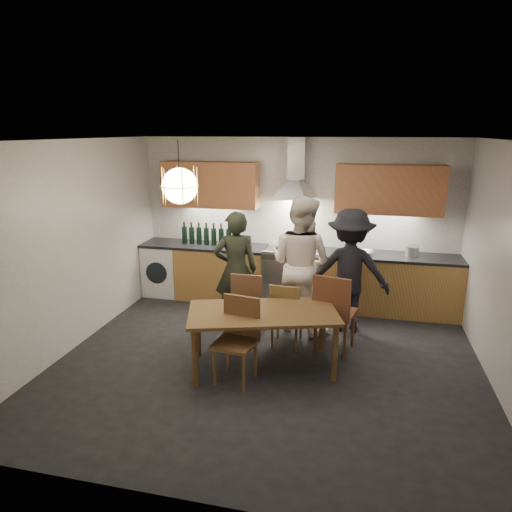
% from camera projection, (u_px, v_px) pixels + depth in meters
% --- Properties ---
extents(ground, '(5.00, 5.00, 0.00)m').
position_uv_depth(ground, '(268.00, 361.00, 5.53)').
color(ground, black).
rests_on(ground, ground).
extents(room_shell, '(5.02, 4.52, 2.61)m').
position_uv_depth(room_shell, '(269.00, 223.00, 5.07)').
color(room_shell, white).
rests_on(room_shell, ground).
extents(counter_run, '(5.00, 0.62, 0.90)m').
position_uv_depth(counter_run, '(294.00, 277.00, 7.23)').
color(counter_run, tan).
rests_on(counter_run, ground).
extents(range_stove, '(0.90, 0.60, 0.92)m').
position_uv_depth(range_stove, '(293.00, 278.00, 7.23)').
color(range_stove, silver).
rests_on(range_stove, ground).
extents(wall_fixtures, '(4.30, 0.54, 1.10)m').
position_uv_depth(wall_fixtures, '(296.00, 186.00, 6.96)').
color(wall_fixtures, '#CF804F').
rests_on(wall_fixtures, ground).
extents(pendant_lamp, '(0.43, 0.43, 0.70)m').
position_uv_depth(pendant_lamp, '(180.00, 186.00, 5.09)').
color(pendant_lamp, black).
rests_on(pendant_lamp, ground).
extents(dining_table, '(1.86, 1.30, 0.71)m').
position_uv_depth(dining_table, '(263.00, 318.00, 5.21)').
color(dining_table, brown).
rests_on(dining_table, ground).
extents(chair_back_left, '(0.42, 0.42, 0.91)m').
position_uv_depth(chair_back_left, '(248.00, 300.00, 6.03)').
color(chair_back_left, brown).
rests_on(chair_back_left, ground).
extents(chair_back_mid, '(0.41, 0.41, 0.85)m').
position_uv_depth(chair_back_mid, '(286.00, 311.00, 5.77)').
color(chair_back_mid, brown).
rests_on(chair_back_mid, ground).
extents(chair_back_right, '(0.56, 0.56, 1.03)m').
position_uv_depth(chair_back_right, '(333.00, 309.00, 5.59)').
color(chair_back_right, brown).
rests_on(chair_back_right, ground).
extents(chair_front, '(0.48, 0.48, 0.94)m').
position_uv_depth(chair_front, '(238.00, 333.00, 5.03)').
color(chair_front, brown).
rests_on(chair_front, ground).
extents(person_left, '(0.70, 0.57, 1.66)m').
position_uv_depth(person_left, '(236.00, 270.00, 6.32)').
color(person_left, black).
rests_on(person_left, ground).
extents(person_mid, '(1.12, 1.02, 1.88)m').
position_uv_depth(person_mid, '(301.00, 264.00, 6.22)').
color(person_mid, white).
rests_on(person_mid, ground).
extents(person_right, '(1.12, 0.67, 1.70)m').
position_uv_depth(person_right, '(349.00, 271.00, 6.20)').
color(person_right, black).
rests_on(person_right, ground).
extents(mixing_bowl, '(0.29, 0.29, 0.06)m').
position_uv_depth(mixing_bowl, '(364.00, 253.00, 6.81)').
color(mixing_bowl, '#B1B1B4').
rests_on(mixing_bowl, counter_run).
extents(stock_pot, '(0.26, 0.26, 0.14)m').
position_uv_depth(stock_pot, '(412.00, 251.00, 6.75)').
color(stock_pot, silver).
rests_on(stock_pot, counter_run).
extents(wine_bottles, '(0.97, 0.08, 0.36)m').
position_uv_depth(wine_bottles, '(210.00, 234.00, 7.38)').
color(wine_bottles, black).
rests_on(wine_bottles, counter_run).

